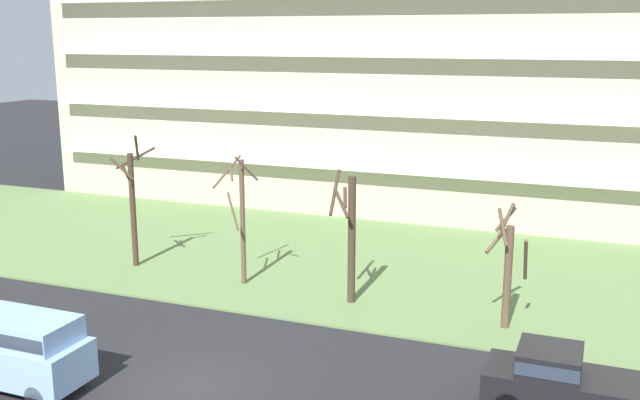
{
  "coord_description": "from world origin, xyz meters",
  "views": [
    {
      "loc": [
        11.48,
        -18.27,
        10.81
      ],
      "look_at": [
        1.93,
        6.0,
        4.9
      ],
      "focal_mm": 41.22,
      "sensor_mm": 36.0,
      "label": 1
    }
  ],
  "objects_px": {
    "tree_center": "(350,235)",
    "pickup_black_near_left": "(572,382)",
    "van_blue_center_left": "(8,343)",
    "tree_far_left": "(133,202)",
    "tree_right": "(508,267)",
    "tree_left": "(241,216)"
  },
  "relations": [
    {
      "from": "tree_center",
      "to": "pickup_black_near_left",
      "type": "xyz_separation_m",
      "value": [
        8.94,
        -6.16,
        -1.91
      ]
    },
    {
      "from": "pickup_black_near_left",
      "to": "van_blue_center_left",
      "type": "relative_size",
      "value": 1.04
    },
    {
      "from": "tree_far_left",
      "to": "tree_right",
      "type": "relative_size",
      "value": 1.32
    },
    {
      "from": "tree_center",
      "to": "pickup_black_near_left",
      "type": "height_order",
      "value": "tree_center"
    },
    {
      "from": "tree_right",
      "to": "tree_far_left",
      "type": "bearing_deg",
      "value": 175.78
    },
    {
      "from": "tree_left",
      "to": "van_blue_center_left",
      "type": "relative_size",
      "value": 1.12
    },
    {
      "from": "tree_far_left",
      "to": "tree_left",
      "type": "height_order",
      "value": "tree_far_left"
    },
    {
      "from": "tree_right",
      "to": "pickup_black_near_left",
      "type": "height_order",
      "value": "tree_right"
    },
    {
      "from": "tree_far_left",
      "to": "van_blue_center_left",
      "type": "bearing_deg",
      "value": -73.16
    },
    {
      "from": "tree_far_left",
      "to": "tree_center",
      "type": "distance_m",
      "value": 11.1
    },
    {
      "from": "tree_far_left",
      "to": "pickup_black_near_left",
      "type": "distance_m",
      "value": 21.32
    },
    {
      "from": "tree_center",
      "to": "tree_right",
      "type": "bearing_deg",
      "value": -3.26
    },
    {
      "from": "van_blue_center_left",
      "to": "tree_left",
      "type": "bearing_deg",
      "value": 78.16
    },
    {
      "from": "tree_far_left",
      "to": "tree_center",
      "type": "relative_size",
      "value": 1.16
    },
    {
      "from": "van_blue_center_left",
      "to": "tree_far_left",
      "type": "bearing_deg",
      "value": 107.27
    },
    {
      "from": "tree_center",
      "to": "tree_right",
      "type": "distance_m",
      "value": 6.33
    },
    {
      "from": "tree_right",
      "to": "van_blue_center_left",
      "type": "xyz_separation_m",
      "value": [
        -13.85,
        -10.3,
        -1.03
      ]
    },
    {
      "from": "tree_far_left",
      "to": "van_blue_center_left",
      "type": "xyz_separation_m",
      "value": [
        3.51,
        -11.58,
        -1.76
      ]
    },
    {
      "from": "tree_right",
      "to": "tree_left",
      "type": "bearing_deg",
      "value": 175.95
    },
    {
      "from": "tree_right",
      "to": "van_blue_center_left",
      "type": "relative_size",
      "value": 0.92
    },
    {
      "from": "tree_right",
      "to": "pickup_black_near_left",
      "type": "xyz_separation_m",
      "value": [
        2.64,
        -5.8,
        -1.41
      ]
    },
    {
      "from": "tree_left",
      "to": "tree_center",
      "type": "xyz_separation_m",
      "value": [
        5.14,
        -0.45,
        -0.23
      ]
    }
  ]
}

